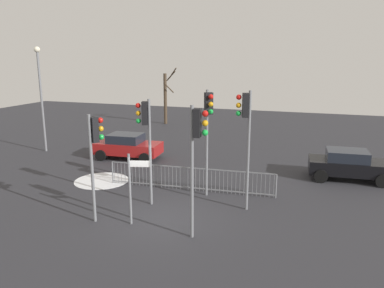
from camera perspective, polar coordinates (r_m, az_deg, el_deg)
The scene contains 13 objects.
ground_plane at distance 14.25m, azimuth -4.69°, elevation -11.30°, with size 60.00×60.00×0.00m, color #2D2D33.
traffic_light_foreground_left at distance 11.79m, azimuth 0.68°, elevation 0.20°, with size 0.57×0.34×4.43m.
traffic_light_mid_right at distance 15.51m, azimuth 2.48°, elevation 3.71°, with size 0.45×0.48×4.57m.
traffic_light_mid_left at distance 14.77m, azimuth -7.04°, elevation 2.38°, with size 0.55×0.38×4.30m.
traffic_light_rear_left at distance 13.63m, azimuth -14.58°, elevation 0.05°, with size 0.43×0.50×3.95m.
traffic_light_foreground_right at distance 14.21m, azimuth 8.11°, elevation 3.03°, with size 0.55×0.37×4.67m.
direction_sign_post at distance 13.45m, azimuth -9.14°, elevation -6.17°, with size 0.77×0.26×2.61m.
pedestrian_guard_railing at distance 16.90m, azimuth -0.34°, elevation -5.25°, with size 7.63×0.58×1.07m.
car_black_far at distance 19.82m, azimuth 22.70°, elevation -2.87°, with size 3.90×2.13×1.47m.
car_red_mid at distance 22.37m, azimuth -9.74°, elevation -0.28°, with size 3.91×2.15×1.47m.
street_lamp at distance 25.10m, azimuth -22.01°, elevation 7.86°, with size 0.36×0.36×6.48m.
bare_tree_left at distance 33.55m, azimuth -3.98°, elevation 7.19°, with size 1.33×1.84×4.96m.
snow_patch_kerb at distance 18.83m, azimuth -13.55°, elevation -5.42°, with size 2.61×2.61×0.01m, color white.
Camera 1 is at (5.23, -11.87, 5.89)m, focal length 35.13 mm.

